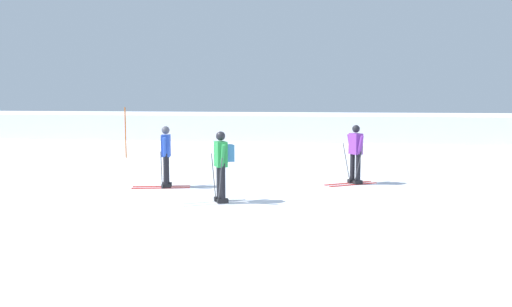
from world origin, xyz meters
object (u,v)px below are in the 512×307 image
at_px(trail_marker_pole, 126,133).
at_px(skier_blue, 166,155).
at_px(skier_green, 222,163).
at_px(skier_purple, 355,153).

bearing_deg(trail_marker_pole, skier_blue, -59.24).
bearing_deg(skier_green, trail_marker_pole, 125.13).
relative_size(skier_purple, skier_green, 1.00).
xyz_separation_m(skier_purple, skier_green, (-3.23, -3.22, 0.04)).
bearing_deg(skier_blue, skier_purple, 15.08).
bearing_deg(skier_green, skier_purple, 44.95).
bearing_deg(skier_blue, skier_green, -42.39).
bearing_deg(skier_purple, skier_blue, -164.92).
height_order(skier_green, trail_marker_pole, trail_marker_pole).
relative_size(skier_purple, trail_marker_pole, 0.82).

